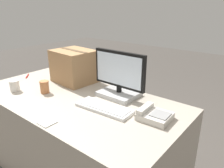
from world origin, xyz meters
name	(u,v)px	position (x,y,z in m)	size (l,w,h in m)	color
office_desk	(77,135)	(0.00, 0.00, 0.37)	(1.80, 0.90, 0.74)	#A89E8E
monitor	(119,79)	(0.26, 0.26, 0.88)	(0.48, 0.26, 0.38)	#B7B7B7
keyboard	(104,108)	(0.33, -0.01, 0.75)	(0.44, 0.19, 0.03)	silver
desk_phone	(154,115)	(0.68, 0.10, 0.76)	(0.21, 0.20, 0.07)	beige
paper_cup_left	(14,85)	(-0.52, -0.23, 0.79)	(0.09, 0.09, 0.10)	white
paper_cup_right	(44,87)	(-0.27, -0.09, 0.79)	(0.08, 0.08, 0.11)	#BC7547
cardboard_box	(74,66)	(-0.29, 0.27, 0.89)	(0.40, 0.35, 0.31)	#9E754C
pen_marker	(27,76)	(-0.80, 0.05, 0.74)	(0.11, 0.09, 0.01)	red
sticky_note_pad	(47,122)	(0.17, -0.39, 0.74)	(0.10, 0.10, 0.01)	silver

